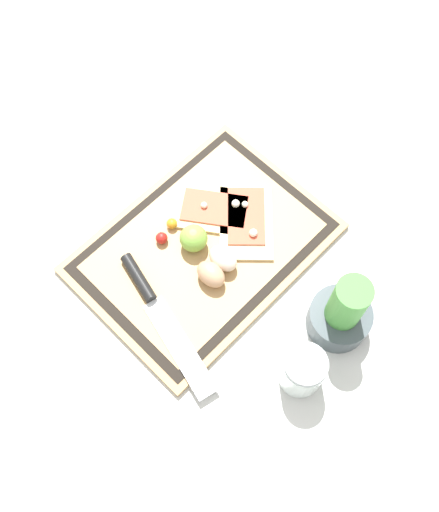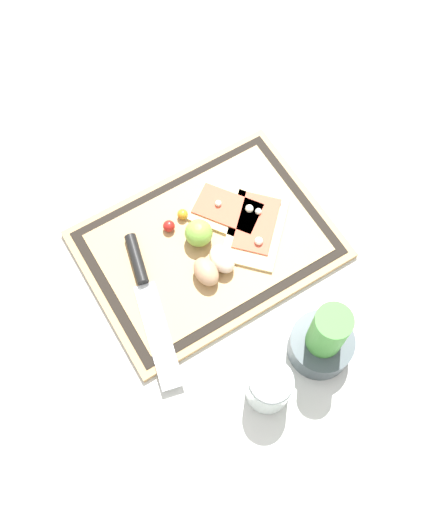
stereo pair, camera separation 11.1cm
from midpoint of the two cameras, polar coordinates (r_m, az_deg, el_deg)
ground_plane at (r=1.16m, az=1.64°, el=0.65°), size 6.00×6.00×0.00m
cutting_board at (r=1.15m, az=1.66°, el=0.82°), size 0.46×0.34×0.02m
pizza_slice_near at (r=1.17m, az=3.94°, el=4.01°), size 0.18×0.19×0.02m
pizza_slice_far at (r=1.15m, az=6.22°, el=2.35°), size 0.18×0.18×0.02m
knife at (r=1.10m, az=-4.41°, el=-2.94°), size 0.10×0.30×0.02m
egg_brown at (r=1.09m, az=1.61°, el=-1.84°), size 0.04×0.06×0.04m
egg_pink at (r=1.10m, az=3.10°, el=-0.61°), size 0.04×0.06×0.04m
lime at (r=1.12m, az=0.82°, el=1.89°), size 0.05×0.05×0.05m
cherry_tomato_red at (r=1.14m, az=-2.09°, el=2.57°), size 0.02×0.02×0.02m
cherry_tomato_yellow at (r=1.16m, az=-0.81°, el=3.68°), size 0.02×0.02×0.02m
herb_pot at (r=1.05m, az=12.87°, el=-8.20°), size 0.11×0.11×0.17m
sauce_jar at (r=1.04m, az=7.85°, el=-12.67°), size 0.08×0.08×0.10m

